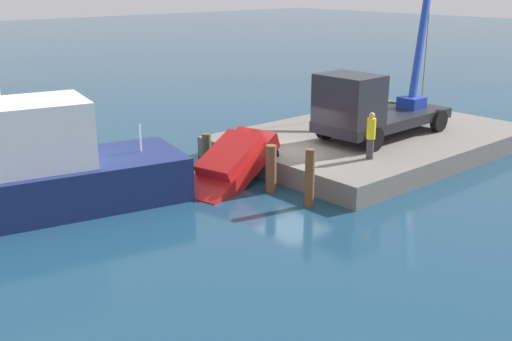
% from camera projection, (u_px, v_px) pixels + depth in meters
% --- Properties ---
extents(ground, '(200.00, 200.00, 0.00)m').
position_uv_depth(ground, '(294.00, 172.00, 24.67)').
color(ground, navy).
extents(dock, '(13.20, 9.05, 0.84)m').
position_uv_depth(dock, '(374.00, 141.00, 27.71)').
color(dock, slate).
rests_on(dock, ground).
extents(crane_truck, '(9.89, 3.99, 7.85)m').
position_uv_depth(crane_truck, '(371.00, 105.00, 25.97)').
color(crane_truck, black).
rests_on(crane_truck, dock).
extents(dock_worker, '(0.34, 0.34, 1.82)m').
position_uv_depth(dock_worker, '(371.00, 135.00, 23.19)').
color(dock_worker, '#3E3E3E').
rests_on(dock_worker, dock).
extents(salvaged_car, '(4.51, 2.85, 2.63)m').
position_uv_depth(salvaged_car, '(230.00, 166.00, 22.94)').
color(salvaged_car, red).
rests_on(salvaged_car, ground).
extents(piling_near, '(0.38, 0.38, 1.34)m').
position_uv_depth(piling_near, '(207.00, 149.00, 25.39)').
color(piling_near, '#4C4C2C').
rests_on(piling_near, ground).
extents(piling_mid, '(0.42, 0.42, 1.33)m').
position_uv_depth(piling_mid, '(237.00, 162.00, 23.67)').
color(piling_mid, brown).
rests_on(piling_mid, ground).
extents(piling_far, '(0.40, 0.40, 1.75)m').
position_uv_depth(piling_far, '(271.00, 168.00, 22.16)').
color(piling_far, brown).
rests_on(piling_far, ground).
extents(piling_end, '(0.33, 0.33, 2.04)m').
position_uv_depth(piling_end, '(310.00, 178.00, 20.64)').
color(piling_end, brown).
rests_on(piling_end, ground).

